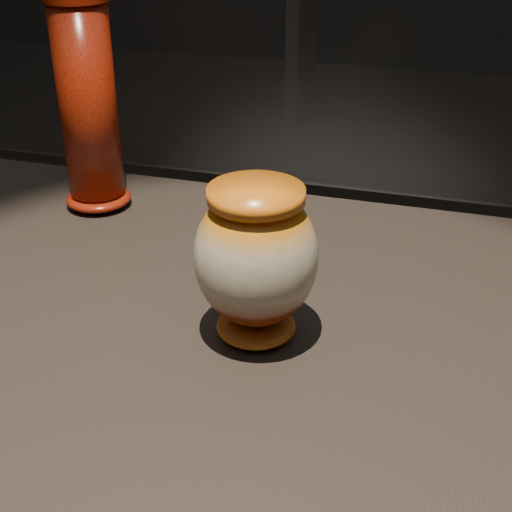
{
  "coord_description": "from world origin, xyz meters",
  "views": [
    {
      "loc": [
        0.33,
        -0.72,
        1.4
      ],
      "look_at": [
        0.13,
        -0.03,
        1.01
      ],
      "focal_mm": 50.0,
      "sensor_mm": 36.0,
      "label": 1
    }
  ],
  "objects_px": {
    "display_plinth": "(180,459)",
    "tall_vase": "(89,110)",
    "back_shelf": "(447,18)",
    "main_vase": "(256,259)"
  },
  "relations": [
    {
      "from": "display_plinth",
      "to": "back_shelf",
      "type": "relative_size",
      "value": 1.0
    },
    {
      "from": "main_vase",
      "to": "back_shelf",
      "type": "relative_size",
      "value": 0.1
    },
    {
      "from": "display_plinth",
      "to": "tall_vase",
      "type": "height_order",
      "value": "tall_vase"
    },
    {
      "from": "tall_vase",
      "to": "back_shelf",
      "type": "distance_m",
      "value": 3.46
    },
    {
      "from": "tall_vase",
      "to": "back_shelf",
      "type": "bearing_deg",
      "value": 83.03
    },
    {
      "from": "display_plinth",
      "to": "tall_vase",
      "type": "xyz_separation_m",
      "value": [
        -0.23,
        0.26,
        0.43
      ]
    },
    {
      "from": "main_vase",
      "to": "back_shelf",
      "type": "distance_m",
      "value": 3.71
    },
    {
      "from": "display_plinth",
      "to": "tall_vase",
      "type": "distance_m",
      "value": 0.56
    },
    {
      "from": "display_plinth",
      "to": "back_shelf",
      "type": "distance_m",
      "value": 3.67
    },
    {
      "from": "display_plinth",
      "to": "tall_vase",
      "type": "bearing_deg",
      "value": 132.22
    }
  ]
}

